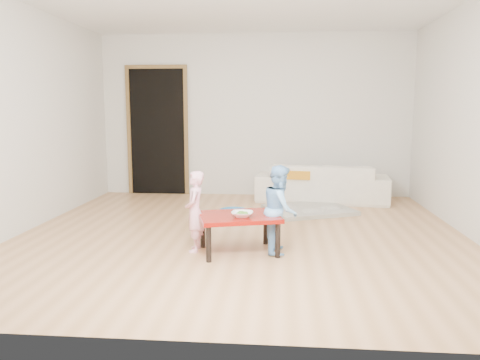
# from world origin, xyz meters

# --- Properties ---
(floor) EXTENTS (5.00, 5.00, 0.01)m
(floor) POSITION_xyz_m (0.00, 0.00, 0.00)
(floor) COLOR #B6824E
(floor) RESTS_ON ground
(back_wall) EXTENTS (5.00, 0.02, 2.60)m
(back_wall) POSITION_xyz_m (0.00, 2.50, 1.30)
(back_wall) COLOR silver
(back_wall) RESTS_ON floor
(left_wall) EXTENTS (0.02, 5.00, 2.60)m
(left_wall) POSITION_xyz_m (-2.50, 0.00, 1.30)
(left_wall) COLOR silver
(left_wall) RESTS_ON floor
(right_wall) EXTENTS (0.02, 5.00, 2.60)m
(right_wall) POSITION_xyz_m (2.50, 0.00, 1.30)
(right_wall) COLOR silver
(right_wall) RESTS_ON floor
(doorway) EXTENTS (1.02, 0.08, 2.11)m
(doorway) POSITION_xyz_m (-1.60, 2.48, 1.02)
(doorway) COLOR brown
(doorway) RESTS_ON back_wall
(sofa) EXTENTS (2.05, 0.99, 0.58)m
(sofa) POSITION_xyz_m (1.07, 2.05, 0.29)
(sofa) COLOR beige
(sofa) RESTS_ON floor
(cushion) EXTENTS (0.52, 0.48, 0.13)m
(cushion) POSITION_xyz_m (0.65, 1.89, 0.44)
(cushion) COLOR orange
(cushion) RESTS_ON sofa
(red_table) EXTENTS (0.89, 0.76, 0.38)m
(red_table) POSITION_xyz_m (0.03, -0.69, 0.19)
(red_table) COLOR maroon
(red_table) RESTS_ON floor
(bowl) EXTENTS (0.21, 0.21, 0.05)m
(bowl) POSITION_xyz_m (0.07, -0.77, 0.41)
(bowl) COLOR white
(bowl) RESTS_ON red_table
(broccoli) EXTENTS (0.12, 0.12, 0.06)m
(broccoli) POSITION_xyz_m (0.07, -0.77, 0.41)
(broccoli) COLOR #2D5919
(broccoli) RESTS_ON red_table
(child_pink) EXTENTS (0.21, 0.30, 0.80)m
(child_pink) POSITION_xyz_m (-0.41, -0.66, 0.40)
(child_pink) COLOR pink
(child_pink) RESTS_ON floor
(child_blue) EXTENTS (0.33, 0.43, 0.87)m
(child_blue) POSITION_xyz_m (0.43, -0.63, 0.43)
(child_blue) COLOR #69ACF5
(child_blue) RESTS_ON floor
(basin) EXTENTS (0.37, 0.37, 0.11)m
(basin) POSITION_xyz_m (-0.17, 0.76, 0.06)
(basin) COLOR teal
(basin) RESTS_ON floor
(blanket) EXTENTS (1.35, 1.26, 0.05)m
(blanket) POSITION_xyz_m (0.83, 1.25, 0.03)
(blanket) COLOR #B8B6A2
(blanket) RESTS_ON floor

